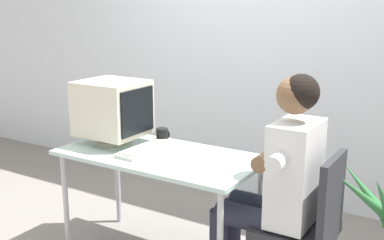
{
  "coord_description": "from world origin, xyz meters",
  "views": [
    {
      "loc": [
        1.69,
        -2.35,
        1.65
      ],
      "look_at": [
        0.24,
        0.0,
        0.97
      ],
      "focal_mm": 44.7,
      "sensor_mm": 36.0,
      "label": 1
    }
  ],
  "objects_px": {
    "crt_monitor": "(113,109)",
    "office_chair": "(308,222)",
    "desk_mug": "(162,135)",
    "desk": "(160,163)",
    "person_seated": "(277,178)",
    "keyboard": "(146,149)"
  },
  "relations": [
    {
      "from": "desk",
      "to": "person_seated",
      "type": "relative_size",
      "value": 1.0
    },
    {
      "from": "desk",
      "to": "person_seated",
      "type": "bearing_deg",
      "value": 3.08
    },
    {
      "from": "office_chair",
      "to": "person_seated",
      "type": "xyz_separation_m",
      "value": [
        -0.19,
        -0.0,
        0.22
      ]
    },
    {
      "from": "keyboard",
      "to": "person_seated",
      "type": "bearing_deg",
      "value": 3.04
    },
    {
      "from": "keyboard",
      "to": "desk",
      "type": "bearing_deg",
      "value": 2.75
    },
    {
      "from": "office_chair",
      "to": "desk_mug",
      "type": "height_order",
      "value": "office_chair"
    },
    {
      "from": "desk",
      "to": "crt_monitor",
      "type": "distance_m",
      "value": 0.51
    },
    {
      "from": "keyboard",
      "to": "office_chair",
      "type": "xyz_separation_m",
      "value": [
        1.07,
        0.05,
        -0.26
      ]
    },
    {
      "from": "desk",
      "to": "crt_monitor",
      "type": "height_order",
      "value": "crt_monitor"
    },
    {
      "from": "keyboard",
      "to": "person_seated",
      "type": "relative_size",
      "value": 0.35
    },
    {
      "from": "person_seated",
      "to": "desk_mug",
      "type": "height_order",
      "value": "person_seated"
    },
    {
      "from": "keyboard",
      "to": "person_seated",
      "type": "distance_m",
      "value": 0.88
    },
    {
      "from": "office_chair",
      "to": "person_seated",
      "type": "relative_size",
      "value": 0.68
    },
    {
      "from": "crt_monitor",
      "to": "desk",
      "type": "bearing_deg",
      "value": -5.52
    },
    {
      "from": "person_seated",
      "to": "desk_mug",
      "type": "distance_m",
      "value": 0.93
    },
    {
      "from": "person_seated",
      "to": "desk_mug",
      "type": "relative_size",
      "value": 13.35
    },
    {
      "from": "desk",
      "to": "keyboard",
      "type": "xyz_separation_m",
      "value": [
        -0.1,
        -0.0,
        0.08
      ]
    },
    {
      "from": "person_seated",
      "to": "desk",
      "type": "bearing_deg",
      "value": -176.92
    },
    {
      "from": "office_chair",
      "to": "desk_mug",
      "type": "distance_m",
      "value": 1.15
    },
    {
      "from": "crt_monitor",
      "to": "keyboard",
      "type": "bearing_deg",
      "value": -8.22
    },
    {
      "from": "desk",
      "to": "desk_mug",
      "type": "xyz_separation_m",
      "value": [
        -0.13,
        0.22,
        0.11
      ]
    },
    {
      "from": "crt_monitor",
      "to": "office_chair",
      "type": "distance_m",
      "value": 1.46
    }
  ]
}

